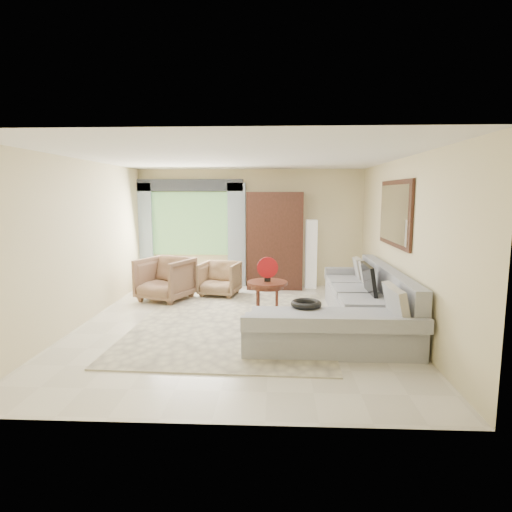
{
  "coord_description": "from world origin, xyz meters",
  "views": [
    {
      "loc": [
        0.57,
        -6.57,
        2.06
      ],
      "look_at": [
        0.25,
        0.35,
        1.05
      ],
      "focal_mm": 30.0,
      "sensor_mm": 36.0,
      "label": 1
    }
  ],
  "objects_px": {
    "coffee_table": "(267,300)",
    "armchair_right": "(220,279)",
    "sectional_sofa": "(355,311)",
    "armoire": "(275,241)",
    "armchair_left": "(165,279)",
    "tv_screen": "(369,279)",
    "floor_lamp": "(311,254)",
    "potted_plant": "(156,276)"
  },
  "relations": [
    {
      "from": "coffee_table",
      "to": "armchair_left",
      "type": "bearing_deg",
      "value": 147.16
    },
    {
      "from": "coffee_table",
      "to": "potted_plant",
      "type": "bearing_deg",
      "value": 138.82
    },
    {
      "from": "armchair_left",
      "to": "armchair_right",
      "type": "distance_m",
      "value": 1.1
    },
    {
      "from": "armoire",
      "to": "floor_lamp",
      "type": "xyz_separation_m",
      "value": [
        0.8,
        0.06,
        -0.3
      ]
    },
    {
      "from": "floor_lamp",
      "to": "armchair_right",
      "type": "bearing_deg",
      "value": -156.05
    },
    {
      "from": "armoire",
      "to": "coffee_table",
      "type": "bearing_deg",
      "value": -92.45
    },
    {
      "from": "armchair_left",
      "to": "floor_lamp",
      "type": "relative_size",
      "value": 0.61
    },
    {
      "from": "armoire",
      "to": "sectional_sofa",
      "type": "bearing_deg",
      "value": -66.94
    },
    {
      "from": "armchair_left",
      "to": "armchair_right",
      "type": "relative_size",
      "value": 1.21
    },
    {
      "from": "coffee_table",
      "to": "armchair_right",
      "type": "distance_m",
      "value": 2.0
    },
    {
      "from": "sectional_sofa",
      "to": "potted_plant",
      "type": "xyz_separation_m",
      "value": [
        -3.79,
        2.52,
        0.02
      ]
    },
    {
      "from": "armchair_right",
      "to": "tv_screen",
      "type": "bearing_deg",
      "value": -23.22
    },
    {
      "from": "potted_plant",
      "to": "floor_lamp",
      "type": "relative_size",
      "value": 0.4
    },
    {
      "from": "sectional_sofa",
      "to": "armchair_right",
      "type": "relative_size",
      "value": 4.54
    },
    {
      "from": "coffee_table",
      "to": "floor_lamp",
      "type": "distance_m",
      "value": 2.76
    },
    {
      "from": "coffee_table",
      "to": "armchair_left",
      "type": "xyz_separation_m",
      "value": [
        -2.01,
        1.3,
        0.08
      ]
    },
    {
      "from": "armchair_right",
      "to": "floor_lamp",
      "type": "distance_m",
      "value": 2.13
    },
    {
      "from": "floor_lamp",
      "to": "coffee_table",
      "type": "bearing_deg",
      "value": -109.39
    },
    {
      "from": "sectional_sofa",
      "to": "armoire",
      "type": "bearing_deg",
      "value": 113.06
    },
    {
      "from": "sectional_sofa",
      "to": "armchair_right",
      "type": "xyz_separation_m",
      "value": [
        -2.35,
        2.11,
        0.06
      ]
    },
    {
      "from": "armoire",
      "to": "floor_lamp",
      "type": "distance_m",
      "value": 0.86
    },
    {
      "from": "sectional_sofa",
      "to": "coffee_table",
      "type": "xyz_separation_m",
      "value": [
        -1.34,
        0.38,
        0.06
      ]
    },
    {
      "from": "tv_screen",
      "to": "potted_plant",
      "type": "bearing_deg",
      "value": 151.47
    },
    {
      "from": "coffee_table",
      "to": "armchair_right",
      "type": "height_order",
      "value": "armchair_right"
    },
    {
      "from": "tv_screen",
      "to": "armoire",
      "type": "bearing_deg",
      "value": 120.15
    },
    {
      "from": "sectional_sofa",
      "to": "coffee_table",
      "type": "relative_size",
      "value": 5.29
    },
    {
      "from": "armchair_left",
      "to": "floor_lamp",
      "type": "bearing_deg",
      "value": 46.06
    },
    {
      "from": "potted_plant",
      "to": "armoire",
      "type": "xyz_separation_m",
      "value": [
        2.55,
        0.38,
        0.75
      ]
    },
    {
      "from": "tv_screen",
      "to": "potted_plant",
      "type": "xyz_separation_m",
      "value": [
        -4.05,
        2.2,
        -0.42
      ]
    },
    {
      "from": "potted_plant",
      "to": "tv_screen",
      "type": "bearing_deg",
      "value": -28.53
    },
    {
      "from": "tv_screen",
      "to": "armchair_left",
      "type": "bearing_deg",
      "value": 159.37
    },
    {
      "from": "armchair_left",
      "to": "armoire",
      "type": "distance_m",
      "value": 2.53
    },
    {
      "from": "armoire",
      "to": "floor_lamp",
      "type": "height_order",
      "value": "armoire"
    },
    {
      "from": "armchair_left",
      "to": "armoire",
      "type": "height_order",
      "value": "armoire"
    },
    {
      "from": "potted_plant",
      "to": "floor_lamp",
      "type": "bearing_deg",
      "value": 7.44
    },
    {
      "from": "tv_screen",
      "to": "armchair_left",
      "type": "xyz_separation_m",
      "value": [
        -3.62,
        1.36,
        -0.3
      ]
    },
    {
      "from": "floor_lamp",
      "to": "potted_plant",
      "type": "bearing_deg",
      "value": -172.56
    },
    {
      "from": "tv_screen",
      "to": "armoire",
      "type": "relative_size",
      "value": 0.35
    },
    {
      "from": "armoire",
      "to": "armchair_right",
      "type": "bearing_deg",
      "value": -144.67
    },
    {
      "from": "coffee_table",
      "to": "armchair_right",
      "type": "bearing_deg",
      "value": 120.25
    },
    {
      "from": "tv_screen",
      "to": "coffee_table",
      "type": "height_order",
      "value": "tv_screen"
    },
    {
      "from": "sectional_sofa",
      "to": "floor_lamp",
      "type": "relative_size",
      "value": 2.31
    }
  ]
}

